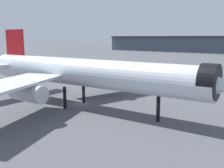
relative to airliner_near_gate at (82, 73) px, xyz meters
name	(u,v)px	position (x,y,z in m)	size (l,w,h in m)	color
ground	(82,104)	(-2.19, 1.68, -6.81)	(900.00, 900.00, 0.00)	#4C4F54
airliner_near_gate	(82,73)	(0.00, 0.00, 0.00)	(56.17, 50.77, 15.47)	silver
terminal_building	(222,44)	(-51.27, 202.40, 0.76)	(224.04, 43.25, 22.02)	#3D4756
baggage_tug_wing	(93,77)	(-23.17, 24.45, -5.84)	(3.45, 2.42, 1.85)	black
traffic_cone_near_nose	(176,84)	(1.24, 34.41, -6.53)	(0.45, 0.45, 0.56)	#F2600C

